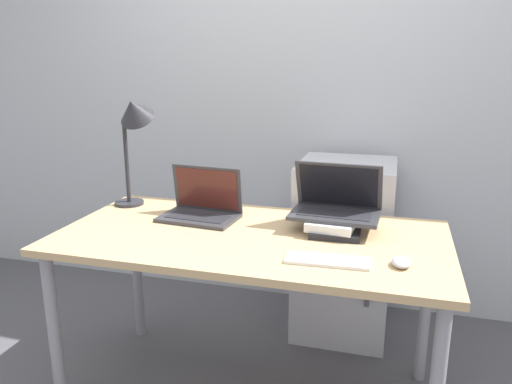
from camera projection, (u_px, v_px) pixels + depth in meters
wall_back at (302, 79)px, 2.87m from camera, size 8.00×0.05×2.70m
desk at (251, 252)px, 2.06m from camera, size 1.58×0.80×0.77m
laptop_left at (201, 208)px, 2.24m from camera, size 0.35×0.24×0.23m
book_stack at (334, 225)px, 2.07m from camera, size 0.22×0.28×0.06m
laptop_on_books at (336, 205)px, 2.08m from camera, size 0.37×0.24×0.22m
wireless_keyboard at (327, 260)px, 1.76m from camera, size 0.30×0.12×0.01m
mouse at (401, 262)px, 1.72m from camera, size 0.07×0.10×0.03m
desk_lamp at (133, 122)px, 2.30m from camera, size 0.23×0.20×0.56m
mini_fridge at (344, 248)px, 2.69m from camera, size 0.49×0.52×0.95m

